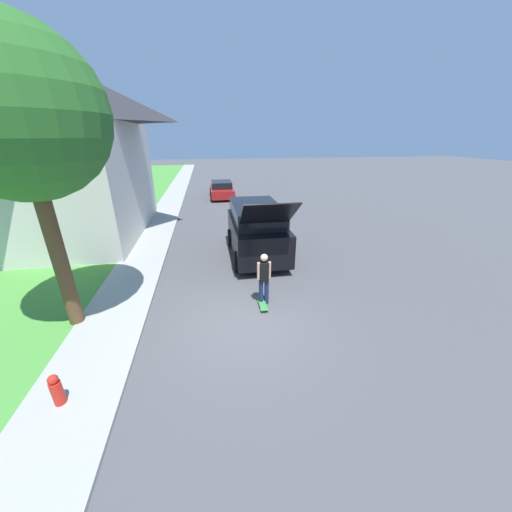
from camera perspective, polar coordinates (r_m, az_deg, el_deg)
name	(u,v)px	position (r m, az deg, el deg)	size (l,w,h in m)	color
ground_plane	(245,320)	(8.11, -2.18, -12.65)	(120.00, 120.00, 0.00)	#49494C
lawn	(40,255)	(15.20, -37.19, 0.18)	(10.00, 80.00, 0.08)	#478E38
sidewalk	(148,248)	(13.67, -20.78, 1.43)	(1.80, 80.00, 0.10)	#9E9E99
house	(34,144)	(17.16, -37.93, 17.32)	(9.17, 9.58, 8.26)	beige
lawn_tree_near	(17,115)	(8.05, -40.01, 20.77)	(3.55, 3.55, 6.83)	brown
suv_parked	(257,230)	(11.76, 0.10, 5.29)	(2.17, 5.16, 2.88)	black
car_down_street	(222,190)	(24.16, -6.88, 13.06)	(1.93, 4.27, 1.31)	maroon
skateboarder	(264,277)	(8.36, 1.60, -4.26)	(0.41, 0.21, 1.63)	#192347
skateboard	(262,304)	(8.64, 1.28, -9.50)	(0.23, 0.79, 0.10)	#337F3D
fire_hydrant	(57,390)	(6.83, -35.04, -21.07)	(0.20, 0.20, 0.66)	red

